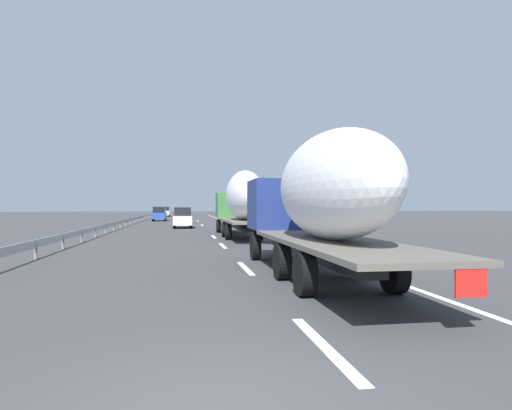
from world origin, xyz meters
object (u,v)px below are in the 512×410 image
at_px(car_white_van, 183,218).
at_px(car_blue_sedan, 159,214).
at_px(road_sign, 251,205).
at_px(truck_lead, 241,200).
at_px(car_silver_hatch, 165,212).
at_px(truck_trailing, 318,197).

height_order(car_white_van, car_blue_sedan, car_blue_sedan).
bearing_deg(road_sign, truck_lead, 169.15).
relative_size(car_white_van, car_silver_hatch, 0.94).
bearing_deg(road_sign, car_silver_hatch, 13.11).
bearing_deg(car_blue_sedan, truck_trailing, -172.13).
relative_size(car_blue_sedan, road_sign, 1.39).
distance_m(truck_trailing, road_sign, 33.45).
distance_m(truck_lead, car_silver_hatch, 61.27).
bearing_deg(car_white_van, truck_trailing, -172.73).
distance_m(car_white_van, road_sign, 7.63).
height_order(truck_lead, car_blue_sedan, truck_lead).
bearing_deg(truck_trailing, car_white_van, 7.27).
bearing_deg(road_sign, car_white_van, 112.06).
bearing_deg(car_silver_hatch, car_white_van, -175.89).
distance_m(truck_lead, truck_trailing, 17.13).
relative_size(truck_lead, truck_trailing, 1.08).
bearing_deg(truck_trailing, car_blue_sedan, 7.87).
height_order(car_white_van, car_silver_hatch, car_white_van).
xyz_separation_m(car_silver_hatch, car_blue_sedan, (-26.68, -0.21, 0.02)).
bearing_deg(car_white_van, road_sign, -67.94).
xyz_separation_m(car_blue_sedan, road_sign, (-17.96, -10.18, 1.16)).
relative_size(car_white_van, car_blue_sedan, 0.98).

